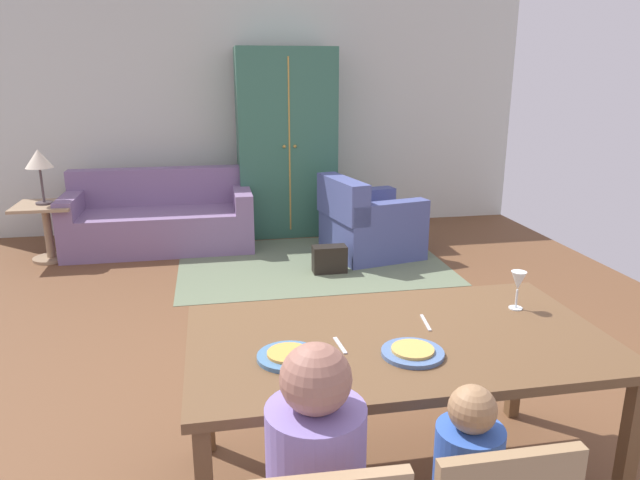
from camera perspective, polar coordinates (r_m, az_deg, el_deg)
ground_plane at (r=4.35m, az=-2.26°, el=-9.16°), size 6.44×6.27×0.02m
back_wall at (r=7.12m, az=-6.26°, el=12.05°), size 6.44×0.10×2.70m
dining_table at (r=2.58m, az=7.58°, el=-10.59°), size 1.78×1.00×0.76m
plate_near_man at (r=2.34m, az=-3.07°, el=-11.27°), size 0.25×0.25×0.02m
pizza_near_man at (r=2.34m, az=-3.08°, el=-10.94°), size 0.17×0.17×0.01m
plate_near_child at (r=2.40m, az=9.00°, el=-10.80°), size 0.25×0.25×0.02m
pizza_near_child at (r=2.39m, az=9.02°, el=-10.48°), size 0.17×0.17×0.01m
wine_glass at (r=2.90m, az=18.73°, el=-3.93°), size 0.07×0.07×0.19m
fork at (r=2.44m, az=1.96°, el=-10.22°), size 0.03×0.15×0.01m
knife at (r=2.69m, az=10.25°, el=-7.92°), size 0.04×0.17×0.01m
area_rug at (r=5.84m, az=-0.83°, el=-2.24°), size 2.60×1.80×0.01m
couch at (r=6.53m, az=-15.25°, el=1.89°), size 1.93×0.86×0.82m
armchair at (r=6.06m, az=4.63°, el=1.49°), size 1.02×1.01×0.82m
armoire at (r=6.79m, az=-3.32°, el=9.38°), size 1.10×0.59×2.10m
side_table at (r=6.45m, az=-25.03°, el=1.44°), size 0.56×0.56×0.58m
table_lamp at (r=6.34m, az=-25.70°, el=6.96°), size 0.26×0.26×0.54m
handbag at (r=5.55m, az=0.93°, el=-1.89°), size 0.32×0.16×0.26m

